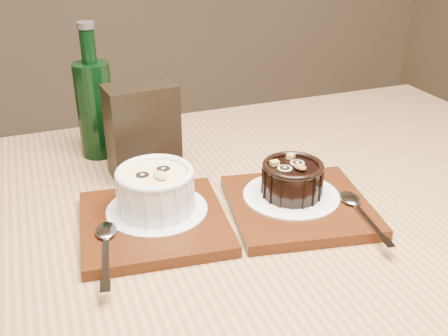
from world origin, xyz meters
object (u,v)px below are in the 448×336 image
object	(u,v)px
tray_left	(154,223)
ramekin_white	(156,188)
condiment_stand	(143,131)
table	(226,278)
green_bottle	(95,106)
tray_right	(299,206)
ramekin_dark	(292,178)

from	to	relation	value
tray_left	ramekin_white	xyz separation A→B (m)	(0.01, 0.02, 0.04)
ramekin_white	condiment_stand	xyz separation A→B (m)	(0.01, 0.14, 0.02)
table	condiment_stand	world-z (taller)	condiment_stand
table	ramekin_white	world-z (taller)	ramekin_white
green_bottle	condiment_stand	bearing A→B (deg)	-56.46
tray_left	ramekin_white	bearing A→B (deg)	66.55
tray_right	condiment_stand	bearing A→B (deg)	137.09
tray_right	condiment_stand	xyz separation A→B (m)	(-0.18, 0.17, 0.06)
table	tray_left	xyz separation A→B (m)	(-0.09, 0.01, 0.10)
tray_left	ramekin_white	distance (m)	0.04
tray_right	tray_left	bearing A→B (deg)	176.10
tray_left	tray_right	size ratio (longest dim) A/B	1.00
condiment_stand	tray_left	bearing A→B (deg)	-94.73
condiment_stand	ramekin_white	bearing A→B (deg)	-92.21
tray_left	green_bottle	xyz separation A→B (m)	(-0.05, 0.25, 0.08)
ramekin_dark	green_bottle	world-z (taller)	green_bottle
table	green_bottle	distance (m)	0.34
ramekin_white	ramekin_dark	bearing A→B (deg)	-23.29
tray_right	ramekin_white	bearing A→B (deg)	170.70
table	condiment_stand	size ratio (longest dim) A/B	9.00
ramekin_dark	green_bottle	bearing A→B (deg)	109.65
ramekin_dark	condiment_stand	xyz separation A→B (m)	(-0.18, 0.15, 0.03)
table	ramekin_dark	xyz separation A→B (m)	(0.10, 0.02, 0.13)
ramekin_white	tray_right	distance (m)	0.19
tray_left	green_bottle	bearing A→B (deg)	101.16
tray_left	condiment_stand	size ratio (longest dim) A/B	1.29
table	tray_right	world-z (taller)	tray_right
ramekin_dark	condiment_stand	bearing A→B (deg)	114.77
table	tray_right	bearing A→B (deg)	-0.20
ramekin_dark	green_bottle	xyz separation A→B (m)	(-0.24, 0.24, 0.04)
ramekin_white	ramekin_dark	xyz separation A→B (m)	(0.18, -0.01, -0.01)
table	ramekin_dark	distance (m)	0.17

